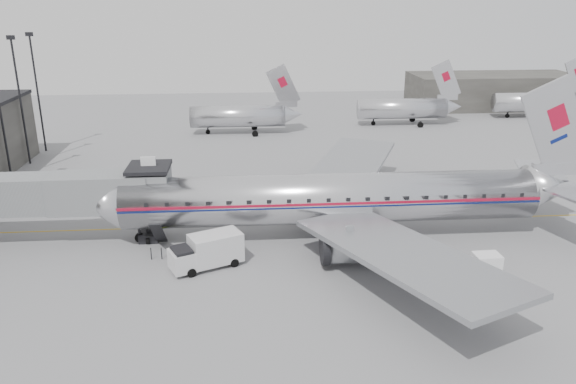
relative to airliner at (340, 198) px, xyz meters
name	(u,v)px	position (x,y,z in m)	size (l,w,h in m)	color
ground	(262,253)	(-6.78, -3.00, -3.41)	(160.00, 160.00, 0.00)	slate
hangar	(493,91)	(38.22, 57.00, -0.41)	(30.00, 12.00, 6.00)	#353330
apron_line	(292,224)	(-3.78, 3.00, -3.41)	(0.15, 60.00, 0.01)	gold
jet_bridge	(54,195)	(-23.44, 0.67, 0.77)	(21.00, 6.20, 7.10)	slate
distant_aircraft_near	(239,115)	(-8.57, 39.00, -0.68)	(16.39, 3.20, 10.26)	silver
distant_aircraft_mid	(403,108)	(17.43, 43.00, -0.68)	(16.39, 3.20, 10.26)	silver
distant_aircraft_far	(536,101)	(41.43, 47.00, -0.68)	(16.39, 3.20, 10.26)	silver
airliner	(340,198)	(0.00, 0.00, 0.00)	(42.86, 39.75, 13.57)	silver
service_van	(207,251)	(-10.93, -5.03, -2.07)	(5.79, 4.11, 2.55)	silver
baggage_cart_navy	(334,236)	(-0.78, -1.90, -2.61)	(2.22, 1.89, 1.51)	#0D1537
baggage_cart_white	(486,263)	(9.63, -7.79, -2.58)	(2.05, 1.59, 1.57)	white
ramp_worker	(158,233)	(-15.28, 0.00, -2.60)	(0.59, 0.39, 1.62)	#BAF71D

